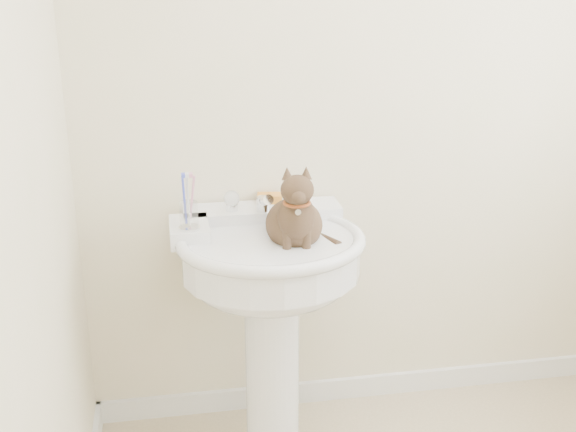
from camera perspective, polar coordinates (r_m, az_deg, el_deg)
name	(u,v)px	position (r m, az deg, el deg)	size (l,w,h in m)	color
wall_back	(381,97)	(2.65, 7.34, 9.35)	(2.20, 0.00, 2.50)	beige
baseboard_back	(369,386)	(3.10, 6.40, -13.18)	(2.20, 0.02, 0.09)	white
pedestal_sink	(270,279)	(2.45, -1.41, -5.02)	(0.64, 0.63, 0.89)	white
faucet	(264,199)	(2.51, -1.93, 1.35)	(0.28, 0.12, 0.14)	silver
soap_bar	(270,198)	(2.61, -1.46, 1.43)	(0.09, 0.06, 0.03)	orange
toothbrush_cup	(189,215)	(2.36, -7.84, 0.11)	(0.07, 0.07, 0.18)	silver
cat	(295,219)	(2.34, 0.59, -0.26)	(0.21, 0.26, 0.38)	brown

